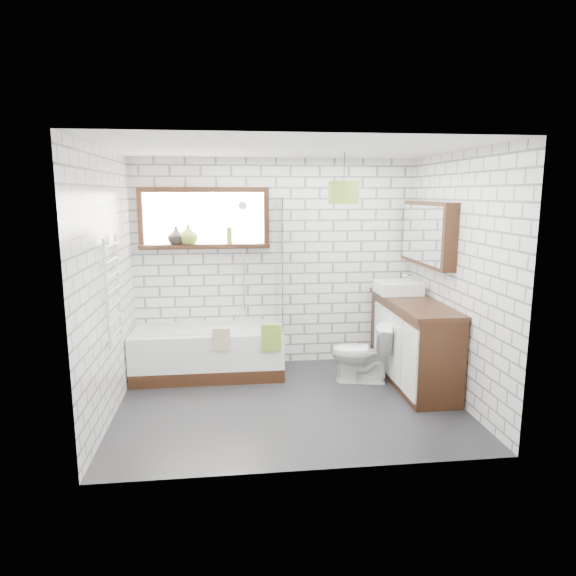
{
  "coord_description": "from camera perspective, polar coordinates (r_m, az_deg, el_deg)",
  "views": [
    {
      "loc": [
        -0.6,
        -4.86,
        2.09
      ],
      "look_at": [
        0.02,
        0.25,
        1.14
      ],
      "focal_mm": 32.0,
      "sensor_mm": 36.0,
      "label": 1
    }
  ],
  "objects": [
    {
      "name": "wall_right",
      "position": [
        5.45,
        18.24,
        1.08
      ],
      "size": [
        0.01,
        2.6,
        2.5
      ],
      "primitive_type": "cube",
      "color": "white",
      "rests_on": "ground"
    },
    {
      "name": "towel_beige",
      "position": [
        5.63,
        -7.41,
        -5.66
      ],
      "size": [
        0.19,
        0.05,
        0.25
      ],
      "primitive_type": "cube",
      "color": "tan",
      "rests_on": "bathtub"
    },
    {
      "name": "vase_dark",
      "position": [
        6.14,
        -12.31,
        5.54
      ],
      "size": [
        0.26,
        0.26,
        0.21
      ],
      "primitive_type": "imported",
      "rotation": [
        0.0,
        0.0,
        -0.31
      ],
      "color": "black",
      "rests_on": "window"
    },
    {
      "name": "tap",
      "position": [
        6.14,
        13.57,
        0.68
      ],
      "size": [
        0.04,
        0.04,
        0.17
      ],
      "primitive_type": "cylinder",
      "rotation": [
        0.0,
        0.0,
        0.17
      ],
      "color": "silver",
      "rests_on": "vanity"
    },
    {
      "name": "window",
      "position": [
        6.14,
        -9.29,
        7.64
      ],
      "size": [
        1.52,
        0.16,
        0.68
      ],
      "primitive_type": "cube",
      "color": "black",
      "rests_on": "wall_back"
    },
    {
      "name": "shower_riser",
      "position": [
        6.17,
        -4.99,
        3.56
      ],
      "size": [
        0.02,
        0.02,
        1.3
      ],
      "primitive_type": "cylinder",
      "color": "silver",
      "rests_on": "wall_back"
    },
    {
      "name": "vase_olive",
      "position": [
        6.13,
        -11.0,
        5.67
      ],
      "size": [
        0.27,
        0.27,
        0.23
      ],
      "primitive_type": "imported",
      "rotation": [
        0.0,
        0.0,
        0.23
      ],
      "color": "olive",
      "rests_on": "window"
    },
    {
      "name": "wall_back",
      "position": [
        6.26,
        -1.32,
        2.77
      ],
      "size": [
        3.4,
        0.01,
        2.5
      ],
      "primitive_type": "cube",
      "color": "white",
      "rests_on": "ground"
    },
    {
      "name": "bathtub",
      "position": [
        6.07,
        -8.86,
        -7.03
      ],
      "size": [
        1.71,
        0.75,
        0.55
      ],
      "primitive_type": "cube",
      "color": "white",
      "rests_on": "floor"
    },
    {
      "name": "wall_left",
      "position": [
        5.06,
        -19.4,
        0.32
      ],
      "size": [
        0.01,
        2.6,
        2.5
      ],
      "primitive_type": "cube",
      "color": "white",
      "rests_on": "ground"
    },
    {
      "name": "mirror_cabinet",
      "position": [
        5.91,
        15.26,
        5.85
      ],
      "size": [
        0.16,
        1.2,
        0.7
      ],
      "primitive_type": "cube",
      "color": "black",
      "rests_on": "wall_right"
    },
    {
      "name": "ceiling",
      "position": [
        4.92,
        0.15,
        15.31
      ],
      "size": [
        3.4,
        2.6,
        0.01
      ],
      "primitive_type": "cube",
      "color": "white",
      "rests_on": "ground"
    },
    {
      "name": "shower_screen",
      "position": [
        5.87,
        -0.99,
        2.77
      ],
      "size": [
        0.02,
        0.72,
        1.5
      ],
      "primitive_type": "cube",
      "color": "white",
      "rests_on": "bathtub"
    },
    {
      "name": "towel_radiator",
      "position": [
        5.06,
        -18.87,
        -0.23
      ],
      "size": [
        0.06,
        0.52,
        1.0
      ],
      "primitive_type": "cube",
      "color": "white",
      "rests_on": "wall_left"
    },
    {
      "name": "wall_front",
      "position": [
        3.71,
        2.6,
        -2.65
      ],
      "size": [
        3.4,
        0.01,
        2.5
      ],
      "primitive_type": "cube",
      "color": "white",
      "rests_on": "ground"
    },
    {
      "name": "bottle",
      "position": [
        6.12,
        -6.53,
        5.62
      ],
      "size": [
        0.07,
        0.07,
        0.2
      ],
      "primitive_type": "cylinder",
      "rotation": [
        0.0,
        0.0,
        0.13
      ],
      "color": "olive",
      "rests_on": "window"
    },
    {
      "name": "vanity",
      "position": [
        5.89,
        13.68,
        -5.78
      ],
      "size": [
        0.53,
        1.64,
        0.94
      ],
      "primitive_type": "cube",
      "color": "black",
      "rests_on": "floor"
    },
    {
      "name": "towel_green",
      "position": [
        5.65,
        -1.88,
        -5.52
      ],
      "size": [
        0.22,
        0.06,
        0.3
      ],
      "primitive_type": "cube",
      "color": "olive",
      "rests_on": "bathtub"
    },
    {
      "name": "pendant",
      "position": [
        5.35,
        6.21,
        10.53
      ],
      "size": [
        0.32,
        0.32,
        0.23
      ],
      "primitive_type": "cylinder",
      "color": "olive",
      "rests_on": "ceiling"
    },
    {
      "name": "toilet",
      "position": [
        5.83,
        8.12,
        -7.17
      ],
      "size": [
        0.52,
        0.72,
        0.67
      ],
      "primitive_type": "imported",
      "rotation": [
        0.0,
        0.0,
        -1.82
      ],
      "color": "white",
      "rests_on": "floor"
    },
    {
      "name": "basin",
      "position": [
        6.1,
        12.14,
        0.04
      ],
      "size": [
        0.48,
        0.42,
        0.14
      ],
      "primitive_type": "cube",
      "color": "white",
      "rests_on": "vanity"
    },
    {
      "name": "floor",
      "position": [
        5.33,
        0.13,
        -12.66
      ],
      "size": [
        3.4,
        2.6,
        0.01
      ],
      "primitive_type": "cube",
      "color": "black",
      "rests_on": "ground"
    }
  ]
}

